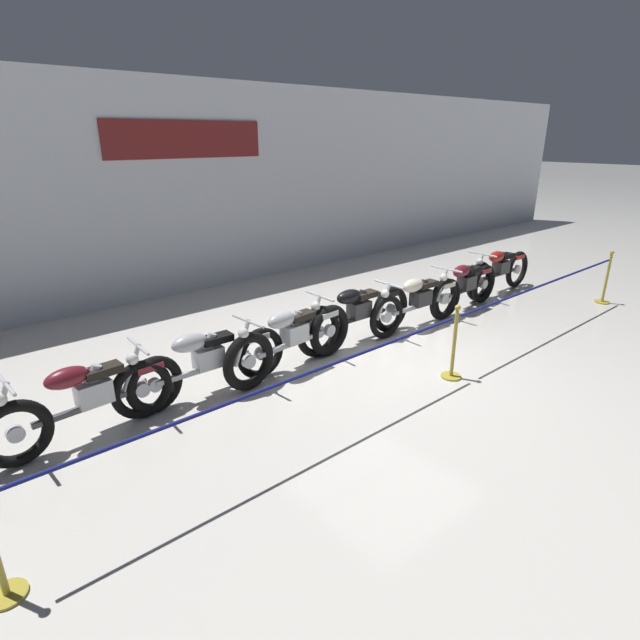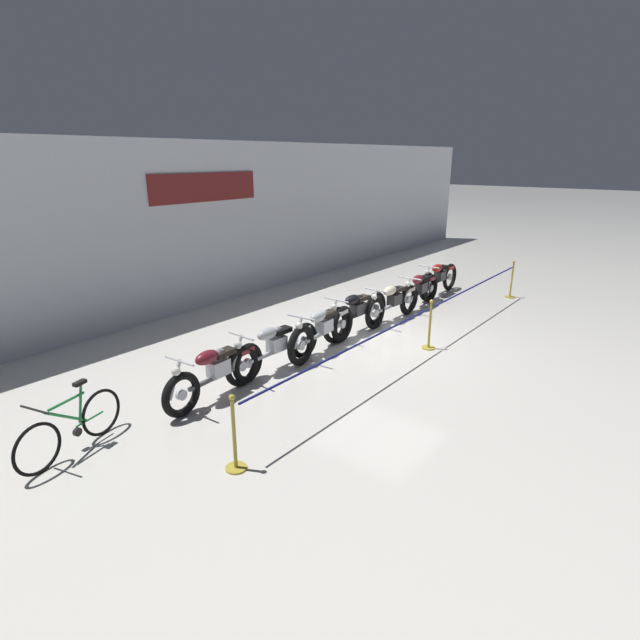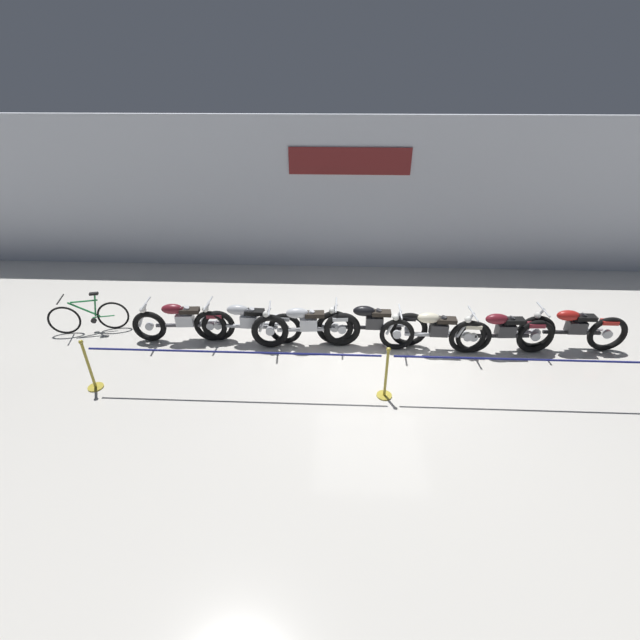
% 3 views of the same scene
% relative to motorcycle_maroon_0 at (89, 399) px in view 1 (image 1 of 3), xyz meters
% --- Properties ---
extents(ground_plane, '(120.00, 120.00, 0.00)m').
position_rel_motorcycle_maroon_0_xyz_m(ground_plane, '(4.11, -0.65, -0.46)').
color(ground_plane, silver).
extents(back_wall, '(28.00, 0.29, 4.20)m').
position_rel_motorcycle_maroon_0_xyz_m(back_wall, '(4.11, 4.47, 1.64)').
color(back_wall, silver).
rests_on(back_wall, ground).
extents(motorcycle_maroon_0, '(2.21, 0.62, 0.94)m').
position_rel_motorcycle_maroon_0_xyz_m(motorcycle_maroon_0, '(0.00, 0.00, 0.00)').
color(motorcycle_maroon_0, black).
rests_on(motorcycle_maroon_0, ground).
extents(motorcycle_silver_1, '(2.36, 0.62, 0.94)m').
position_rel_motorcycle_maroon_0_xyz_m(motorcycle_silver_1, '(1.39, 0.01, 0.01)').
color(motorcycle_silver_1, black).
rests_on(motorcycle_silver_1, ground).
extents(motorcycle_silver_2, '(2.31, 0.62, 0.97)m').
position_rel_motorcycle_maroon_0_xyz_m(motorcycle_silver_2, '(2.67, -0.12, 0.02)').
color(motorcycle_silver_2, black).
rests_on(motorcycle_silver_2, ground).
extents(motorcycle_black_3, '(2.36, 0.62, 0.98)m').
position_rel_motorcycle_maroon_0_xyz_m(motorcycle_black_3, '(4.05, 0.01, 0.03)').
color(motorcycle_black_3, black).
rests_on(motorcycle_black_3, ground).
extents(motorcycle_cream_4, '(2.30, 0.62, 0.94)m').
position_rel_motorcycle_maroon_0_xyz_m(motorcycle_cream_4, '(5.36, -0.17, 0.01)').
color(motorcycle_cream_4, black).
rests_on(motorcycle_cream_4, ground).
extents(motorcycle_maroon_5, '(2.17, 0.62, 0.96)m').
position_rel_motorcycle_maroon_0_xyz_m(motorcycle_maroon_5, '(6.71, -0.17, 0.02)').
color(motorcycle_maroon_5, black).
rests_on(motorcycle_maroon_5, ground).
extents(motorcycle_red_6, '(2.26, 0.62, 0.97)m').
position_rel_motorcycle_maroon_0_xyz_m(motorcycle_red_6, '(8.21, 0.01, 0.03)').
color(motorcycle_red_6, black).
rests_on(motorcycle_red_6, ground).
extents(stanchion_far_left, '(10.45, 0.28, 1.05)m').
position_rel_motorcycle_maroon_0_xyz_m(stanchion_far_left, '(2.62, -1.71, 0.28)').
color(stanchion_far_left, gold).
rests_on(stanchion_far_left, ground).
extents(stanchion_mid_left, '(0.28, 0.28, 1.05)m').
position_rel_motorcycle_maroon_0_xyz_m(stanchion_mid_left, '(4.21, -1.71, -0.10)').
color(stanchion_mid_left, gold).
rests_on(stanchion_mid_left, ground).
extents(stanchion_mid_right, '(0.28, 0.28, 1.05)m').
position_rel_motorcycle_maroon_0_xyz_m(stanchion_mid_right, '(9.24, -1.71, -0.10)').
color(stanchion_mid_right, gold).
rests_on(stanchion_mid_right, ground).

